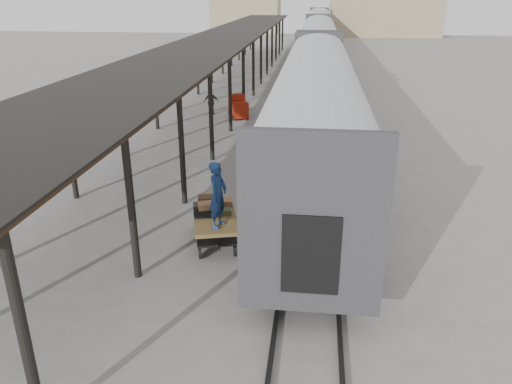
{
  "coord_description": "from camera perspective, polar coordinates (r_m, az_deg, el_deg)",
  "views": [
    {
      "loc": [
        3.15,
        -13.09,
        7.09
      ],
      "look_at": [
        1.57,
        0.16,
        1.7
      ],
      "focal_mm": 35.0,
      "sensor_mm": 36.0,
      "label": 1
    }
  ],
  "objects": [
    {
      "name": "pedestrian",
      "position": [
        31.11,
        -5.14,
        10.2
      ],
      "size": [
        0.97,
        0.56,
        1.56
      ],
      "primitive_type": "imported",
      "rotation": [
        0.0,
        0.0,
        3.34
      ],
      "color": "black",
      "rests_on": "ground"
    },
    {
      "name": "ground",
      "position": [
        15.22,
        -5.99,
        -5.91
      ],
      "size": [
        160.0,
        160.0,
        0.0
      ],
      "primitive_type": "plane",
      "color": "slate",
      "rests_on": "ground"
    },
    {
      "name": "suitcase_stack",
      "position": [
        15.21,
        -5.19,
        -1.59
      ],
      "size": [
        1.25,
        1.33,
        0.43
      ],
      "rotation": [
        0.0,
        0.0,
        0.26
      ],
      "color": "#3B3B3D",
      "rests_on": "baggage_cart"
    },
    {
      "name": "train",
      "position": [
        47.09,
        7.12,
        16.48
      ],
      "size": [
        3.45,
        76.01,
        4.01
      ],
      "color": "silver",
      "rests_on": "ground"
    },
    {
      "name": "rails",
      "position": [
        47.61,
        6.98,
        13.35
      ],
      "size": [
        1.54,
        150.0,
        0.12
      ],
      "color": "black",
      "rests_on": "ground"
    },
    {
      "name": "building_left",
      "position": [
        96.08,
        -1.13,
        19.55
      ],
      "size": [
        12.0,
        8.0,
        6.0
      ],
      "primitive_type": "cube",
      "color": "tan",
      "rests_on": "ground"
    },
    {
      "name": "canopy",
      "position": [
        37.79,
        -3.35,
        17.28
      ],
      "size": [
        4.9,
        64.3,
        4.15
      ],
      "color": "#422B19",
      "rests_on": "ground"
    },
    {
      "name": "porter",
      "position": [
        13.92,
        -4.38,
        -0.32
      ],
      "size": [
        0.61,
        0.79,
        1.92
      ],
      "primitive_type": "imported",
      "rotation": [
        0.0,
        0.0,
        1.34
      ],
      "color": "navy",
      "rests_on": "baggage_cart"
    },
    {
      "name": "baggage_cart",
      "position": [
        15.03,
        -4.72,
        -3.47
      ],
      "size": [
        1.82,
        2.64,
        0.86
      ],
      "rotation": [
        0.0,
        0.0,
        0.26
      ],
      "color": "brown",
      "rests_on": "ground"
    },
    {
      "name": "building_far",
      "position": [
        91.78,
        14.43,
        19.43
      ],
      "size": [
        18.0,
        10.0,
        8.0
      ],
      "primitive_type": "cube",
      "color": "tan",
      "rests_on": "ground"
    },
    {
      "name": "luggage_tug",
      "position": [
        30.29,
        -2.07,
        9.63
      ],
      "size": [
        1.43,
        1.74,
        1.33
      ],
      "rotation": [
        0.0,
        0.0,
        0.41
      ],
      "color": "maroon",
      "rests_on": "ground"
    }
  ]
}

